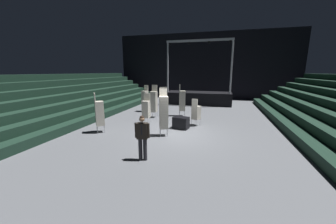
{
  "coord_description": "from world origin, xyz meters",
  "views": [
    {
      "loc": [
        2.25,
        -9.72,
        3.34
      ],
      "look_at": [
        -0.21,
        -0.88,
        1.4
      ],
      "focal_mm": 20.44,
      "sensor_mm": 36.0,
      "label": 1
    }
  ],
  "objects": [
    {
      "name": "ground_plane",
      "position": [
        0.0,
        0.0,
        -0.05
      ],
      "size": [
        22.0,
        30.0,
        0.1
      ],
      "primitive_type": "cube",
      "color": "#515459"
    },
    {
      "name": "arena_end_wall",
      "position": [
        0.0,
        15.0,
        4.0
      ],
      "size": [
        22.0,
        0.3,
        8.0
      ],
      "primitive_type": "cube",
      "color": "black",
      "rests_on": "ground_plane"
    },
    {
      "name": "bleacher_bank_left",
      "position": [
        -8.38,
        1.0,
        1.58
      ],
      "size": [
        5.25,
        24.0,
        3.15
      ],
      "rotation": [
        0.0,
        0.0,
        1.57
      ],
      "color": "black",
      "rests_on": "ground_plane"
    },
    {
      "name": "stage_riser",
      "position": [
        0.0,
        10.32,
        0.73
      ],
      "size": [
        6.63,
        2.52,
        6.31
      ],
      "color": "black",
      "rests_on": "ground_plane"
    },
    {
      "name": "man_with_tie",
      "position": [
        -0.51,
        -3.38,
        1.0
      ],
      "size": [
        0.57,
        0.3,
        1.76
      ],
      "rotation": [
        0.0,
        0.0,
        3.33
      ],
      "color": "black",
      "rests_on": "ground_plane"
    },
    {
      "name": "chair_stack_front_left",
      "position": [
        -0.57,
        4.44,
        1.19
      ],
      "size": [
        0.55,
        0.55,
        2.39
      ],
      "rotation": [
        0.0,
        0.0,
        4.99
      ],
      "color": "#B2B5BA",
      "rests_on": "ground_plane"
    },
    {
      "name": "chair_stack_front_right",
      "position": [
        -3.93,
        5.24,
        1.11
      ],
      "size": [
        0.57,
        0.57,
        2.22
      ],
      "rotation": [
        0.0,
        0.0,
        2.78
      ],
      "color": "#B2B5BA",
      "rests_on": "ground_plane"
    },
    {
      "name": "chair_stack_mid_left",
      "position": [
        -0.57,
        -0.41,
        1.28
      ],
      "size": [
        0.57,
        0.57,
        2.56
      ],
      "rotation": [
        0.0,
        0.0,
        3.53
      ],
      "color": "#B2B5BA",
      "rests_on": "ground_plane"
    },
    {
      "name": "chair_stack_mid_right",
      "position": [
        0.82,
        2.02,
        0.86
      ],
      "size": [
        0.59,
        0.59,
        1.71
      ],
      "rotation": [
        0.0,
        0.0,
        5.82
      ],
      "color": "#B2B5BA",
      "rests_on": "ground_plane"
    },
    {
      "name": "chair_stack_mid_centre",
      "position": [
        -4.16,
        -0.81,
        1.11
      ],
      "size": [
        0.62,
        0.62,
        2.22
      ],
      "rotation": [
        0.0,
        0.0,
        5.42
      ],
      "color": "#B2B5BA",
      "rests_on": "ground_plane"
    },
    {
      "name": "chair_stack_rear_left",
      "position": [
        -2.48,
        3.42,
        1.19
      ],
      "size": [
        0.46,
        0.46,
        2.39
      ],
      "rotation": [
        0.0,
        0.0,
        3.1
      ],
      "color": "#B2B5BA",
      "rests_on": "ground_plane"
    },
    {
      "name": "chair_stack_rear_right",
      "position": [
        -2.36,
        1.6,
        0.98
      ],
      "size": [
        0.45,
        0.45,
        1.96
      ],
      "rotation": [
        0.0,
        0.0,
        3.12
      ],
      "color": "#B2B5BA",
      "rests_on": "ground_plane"
    },
    {
      "name": "equipment_road_case",
      "position": [
        0.05,
        1.1,
        0.35
      ],
      "size": [
        1.0,
        0.77,
        0.7
      ],
      "primitive_type": "cube",
      "rotation": [
        0.0,
        0.0,
        -0.2
      ],
      "color": "black",
      "rests_on": "ground_plane"
    }
  ]
}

